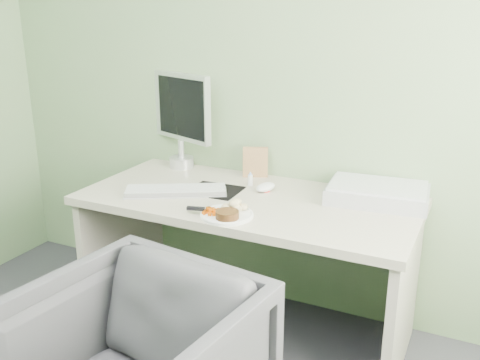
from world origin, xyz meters
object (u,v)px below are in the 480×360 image
at_px(desk, 247,232).
at_px(monitor, 182,115).
at_px(scanner, 378,194).
at_px(plate, 227,215).

height_order(desk, monitor, monitor).
bearing_deg(monitor, scanner, 14.78).
bearing_deg(plate, scanner, 40.75).
relative_size(plate, scanner, 0.51).
height_order(scanner, monitor, monitor).
bearing_deg(monitor, desk, -9.88).
relative_size(scanner, monitor, 0.87).
xyz_separation_m(desk, scanner, (0.57, 0.22, 0.22)).
bearing_deg(desk, plate, -85.50).
distance_m(plate, scanner, 0.73).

